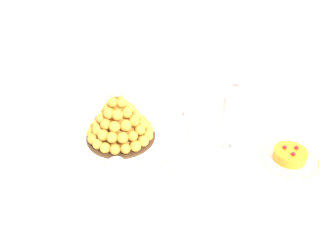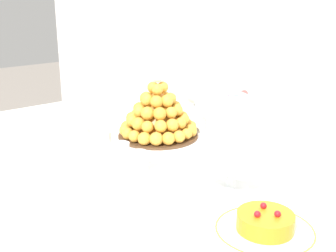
# 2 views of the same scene
# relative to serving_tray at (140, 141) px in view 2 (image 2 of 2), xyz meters

# --- Properties ---
(buffet_table) EXTENTS (1.60, 0.90, 0.74)m
(buffet_table) POSITION_rel_serving_tray_xyz_m (0.13, -0.01, -0.11)
(buffet_table) COLOR brown
(buffet_table) RESTS_ON ground_plane
(serving_tray) EXTENTS (0.57, 0.44, 0.02)m
(serving_tray) POSITION_rel_serving_tray_xyz_m (0.00, 0.00, 0.00)
(serving_tray) COLOR white
(serving_tray) RESTS_ON buffet_table
(croquembouche) EXTENTS (0.27, 0.27, 0.22)m
(croquembouche) POSITION_rel_serving_tray_xyz_m (0.01, 0.07, 0.08)
(croquembouche) COLOR #4C331E
(croquembouche) RESTS_ON serving_tray
(dessert_cup_left) EXTENTS (0.06, 0.06, 0.05)m
(dessert_cup_left) POSITION_rel_serving_tray_xyz_m (-0.22, -0.15, 0.03)
(dessert_cup_left) COLOR silver
(dessert_cup_left) RESTS_ON serving_tray
(dessert_cup_mid_left) EXTENTS (0.06, 0.06, 0.05)m
(dessert_cup_mid_left) POSITION_rel_serving_tray_xyz_m (-0.11, -0.16, 0.02)
(dessert_cup_mid_left) COLOR silver
(dessert_cup_mid_left) RESTS_ON serving_tray
(dessert_cup_centre) EXTENTS (0.06, 0.06, 0.06)m
(dessert_cup_centre) POSITION_rel_serving_tray_xyz_m (-0.00, -0.14, 0.03)
(dessert_cup_centre) COLOR silver
(dessert_cup_centre) RESTS_ON serving_tray
(dessert_cup_mid_right) EXTENTS (0.06, 0.06, 0.05)m
(dessert_cup_mid_right) POSITION_rel_serving_tray_xyz_m (0.11, -0.15, 0.03)
(dessert_cup_mid_right) COLOR silver
(dessert_cup_mid_right) RESTS_ON serving_tray
(dessert_cup_right) EXTENTS (0.05, 0.05, 0.06)m
(dessert_cup_right) POSITION_rel_serving_tray_xyz_m (0.21, -0.15, 0.03)
(dessert_cup_right) COLOR silver
(dessert_cup_right) RESTS_ON serving_tray
(macaron_goblet) EXTENTS (0.14, 0.14, 0.26)m
(macaron_goblet) POSITION_rel_serving_tray_xyz_m (0.44, -0.02, 0.15)
(macaron_goblet) COLOR white
(macaron_goblet) RESTS_ON buffet_table
(fruit_tart_plate) EXTENTS (0.22, 0.22, 0.06)m
(fruit_tart_plate) POSITION_rel_serving_tray_xyz_m (0.62, -0.11, 0.01)
(fruit_tart_plate) COLOR white
(fruit_tart_plate) RESTS_ON buffet_table
(wine_glass) EXTENTS (0.06, 0.06, 0.15)m
(wine_glass) POSITION_rel_serving_tray_xyz_m (-0.03, 0.26, 0.10)
(wine_glass) COLOR silver
(wine_glass) RESTS_ON buffet_table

